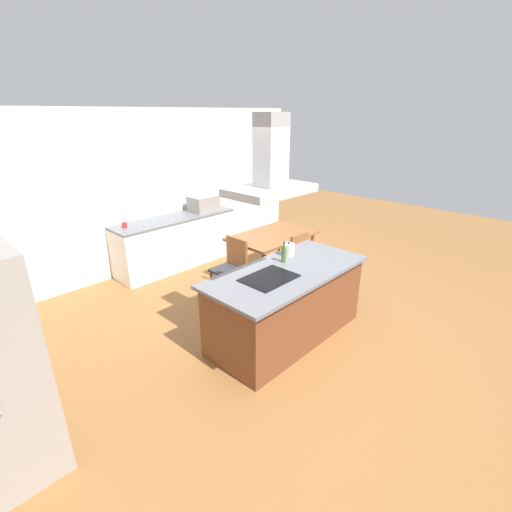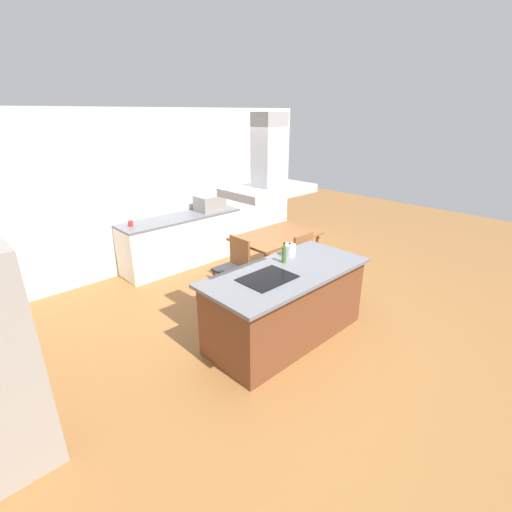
% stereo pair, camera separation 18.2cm
% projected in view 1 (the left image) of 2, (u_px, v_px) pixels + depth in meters
% --- Properties ---
extents(ground, '(16.00, 16.00, 0.00)m').
position_uv_depth(ground, '(210.00, 296.00, 5.58)').
color(ground, '#936033').
extents(wall_back, '(7.20, 0.10, 2.70)m').
position_uv_depth(wall_back, '(140.00, 192.00, 6.21)').
color(wall_back, silver).
rests_on(wall_back, ground).
extents(kitchen_island, '(2.09, 0.97, 0.90)m').
position_uv_depth(kitchen_island, '(287.00, 303.00, 4.45)').
color(kitchen_island, brown).
rests_on(kitchen_island, ground).
extents(cooktop, '(0.60, 0.44, 0.01)m').
position_uv_depth(cooktop, '(269.00, 278.00, 4.06)').
color(cooktop, black).
rests_on(cooktop, kitchen_island).
extents(tea_kettle, '(0.21, 0.16, 0.18)m').
position_uv_depth(tea_kettle, '(289.00, 249.00, 4.70)').
color(tea_kettle, silver).
rests_on(tea_kettle, kitchen_island).
extents(olive_oil_bottle, '(0.06, 0.06, 0.26)m').
position_uv_depth(olive_oil_bottle, '(284.00, 254.00, 4.47)').
color(olive_oil_bottle, '#47722D').
rests_on(olive_oil_bottle, kitchen_island).
extents(back_counter, '(2.25, 0.62, 0.90)m').
position_uv_depth(back_counter, '(177.00, 242.00, 6.57)').
color(back_counter, white).
rests_on(back_counter, ground).
extents(countertop_microwave, '(0.50, 0.38, 0.28)m').
position_uv_depth(countertop_microwave, '(204.00, 203.00, 6.79)').
color(countertop_microwave, '#9E9993').
rests_on(countertop_microwave, back_counter).
extents(coffee_mug_red, '(0.08, 0.08, 0.09)m').
position_uv_depth(coffee_mug_red, '(125.00, 225.00, 5.82)').
color(coffee_mug_red, red).
rests_on(coffee_mug_red, back_counter).
extents(dining_table, '(1.40, 0.90, 0.75)m').
position_uv_depth(dining_table, '(272.00, 239.00, 6.02)').
color(dining_table, '#995B33').
rests_on(dining_table, ground).
extents(chair_at_left_end, '(0.42, 0.42, 0.89)m').
position_uv_depth(chair_at_left_end, '(232.00, 264.00, 5.47)').
color(chair_at_left_end, '#333338').
rests_on(chair_at_left_end, ground).
extents(chair_facing_island, '(0.42, 0.42, 0.89)m').
position_uv_depth(chair_facing_island, '(304.00, 259.00, 5.65)').
color(chair_facing_island, '#333338').
rests_on(chair_facing_island, ground).
extents(range_hood, '(0.90, 0.55, 0.78)m').
position_uv_depth(range_hood, '(271.00, 169.00, 3.62)').
color(range_hood, '#ADADB2').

